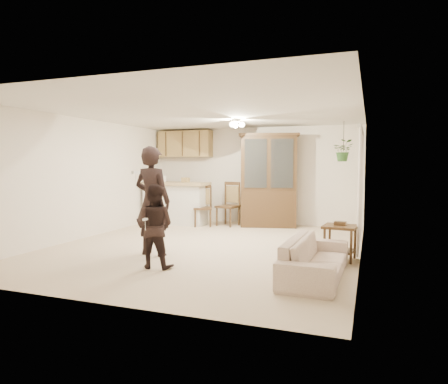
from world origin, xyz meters
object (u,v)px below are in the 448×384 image
(child, at_px, (154,223))
(chair_hutch_right, at_px, (251,215))
(china_hutch, at_px, (269,181))
(chair_hutch_left, at_px, (228,213))
(sofa, at_px, (315,251))
(adult, at_px, (152,203))
(chair_bar, at_px, (203,215))
(side_table, at_px, (340,242))

(child, relative_size, chair_hutch_right, 1.38)
(china_hutch, distance_m, chair_hutch_left, 1.31)
(child, bearing_deg, sofa, -177.19)
(adult, height_order, child, adult)
(child, distance_m, china_hutch, 4.51)
(chair_bar, bearing_deg, sofa, -70.09)
(adult, xyz_separation_m, chair_hutch_right, (0.65, 3.69, -0.62))
(sofa, bearing_deg, china_hutch, 23.65)
(sofa, relative_size, chair_hutch_left, 1.70)
(china_hutch, xyz_separation_m, chair_hutch_left, (-0.99, -0.23, -0.82))
(sofa, distance_m, chair_hutch_left, 4.75)
(side_table, height_order, chair_bar, chair_bar)
(adult, xyz_separation_m, chair_bar, (-0.45, 3.22, -0.61))
(child, bearing_deg, chair_hutch_left, -89.76)
(chair_hutch_right, bearing_deg, child, 47.87)
(side_table, relative_size, chair_hutch_right, 0.64)
(child, height_order, side_table, child)
(chair_bar, xyz_separation_m, chair_hutch_left, (0.56, 0.28, 0.02))
(chair_bar, relative_size, chair_hutch_right, 1.04)
(side_table, height_order, chair_hutch_left, chair_hutch_left)
(chair_hutch_left, relative_size, chair_hutch_right, 1.13)
(sofa, distance_m, chair_bar, 4.88)
(sofa, height_order, child, child)
(side_table, distance_m, chair_bar, 4.28)
(sofa, height_order, china_hutch, china_hutch)
(adult, height_order, side_table, adult)
(side_table, distance_m, chair_hutch_left, 4.02)
(adult, relative_size, side_table, 2.87)
(chair_bar, distance_m, chair_hutch_left, 0.63)
(china_hutch, bearing_deg, chair_bar, -175.72)
(adult, distance_m, side_table, 3.17)
(adult, bearing_deg, chair_hutch_right, -94.06)
(sofa, height_order, chair_hutch_right, chair_hutch_right)
(sofa, xyz_separation_m, chair_hutch_right, (-2.13, 4.12, -0.09))
(sofa, distance_m, child, 2.37)
(adult, relative_size, chair_bar, 1.76)
(adult, height_order, chair_hutch_left, adult)
(child, distance_m, chair_hutch_right, 4.44)
(adult, xyz_separation_m, chair_hutch_left, (0.11, 3.50, -0.59))
(china_hutch, xyz_separation_m, chair_bar, (-1.55, -0.50, -0.85))
(sofa, xyz_separation_m, china_hutch, (-1.68, 4.15, 0.77))
(side_table, relative_size, chair_bar, 0.61)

